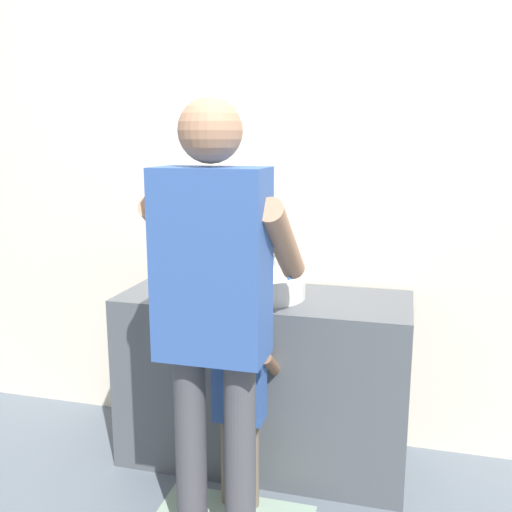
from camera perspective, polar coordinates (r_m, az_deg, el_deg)
The scene contains 8 objects.
ground_plane at distance 2.72m, azimuth -0.88°, elevation -22.61°, with size 14.00×14.00×0.00m, color slate.
back_wall at distance 2.86m, azimuth 2.45°, elevation 7.94°, with size 4.40×0.08×2.70m.
vanity_cabinet at distance 2.78m, azimuth 0.82°, elevation -12.20°, with size 1.34×0.54×0.82m, color #4C5156.
sink_basin at distance 2.61m, azimuth 0.74°, elevation -2.92°, with size 0.39×0.39×0.11m.
faucet at distance 2.82m, azimuth 1.90°, elevation -1.30°, with size 0.18×0.14×0.18m.
toothbrush_cup at distance 2.78m, azimuth -5.59°, elevation -2.21°, with size 0.07×0.07×0.21m.
child_toddler at distance 2.38m, azimuth -1.61°, elevation -13.34°, with size 0.27×0.27×0.89m.
adult_parent at distance 2.01m, azimuth -4.23°, elevation -3.68°, with size 0.52×0.55×1.67m.
Camera 1 is at (0.62, -2.17, 1.53)m, focal length 39.78 mm.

